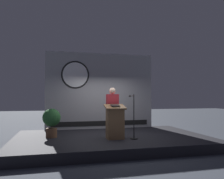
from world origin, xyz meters
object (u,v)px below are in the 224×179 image
(speaker_person, at_px, (112,111))
(microphone_stand, at_px, (133,123))
(potted_plant, at_px, (52,120))
(podium, at_px, (115,122))

(speaker_person, xyz_separation_m, microphone_stand, (0.55, -0.57, -0.34))
(speaker_person, relative_size, microphone_stand, 1.16)
(potted_plant, bearing_deg, podium, -20.51)
(speaker_person, height_order, potted_plant, speaker_person)
(podium, distance_m, speaker_person, 0.57)
(podium, bearing_deg, potted_plant, 159.49)
(speaker_person, bearing_deg, microphone_stand, -46.32)
(microphone_stand, distance_m, potted_plant, 2.68)
(podium, height_order, speaker_person, speaker_person)
(speaker_person, bearing_deg, podium, -94.00)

